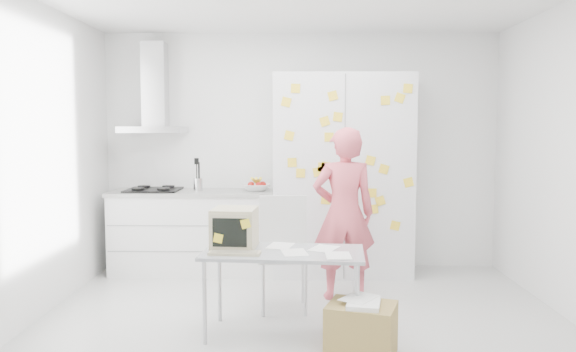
{
  "coord_description": "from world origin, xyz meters",
  "views": [
    {
      "loc": [
        -0.07,
        -4.5,
        1.63
      ],
      "look_at": [
        -0.14,
        0.76,
        1.17
      ],
      "focal_mm": 35.0,
      "sensor_mm": 36.0,
      "label": 1
    }
  ],
  "objects_px": {
    "chair": "(283,245)",
    "person": "(344,214)",
    "desk": "(252,239)",
    "cardboard_box": "(361,329)"
  },
  "relations": [
    {
      "from": "chair",
      "to": "person",
      "type": "bearing_deg",
      "value": 22.48
    },
    {
      "from": "desk",
      "to": "cardboard_box",
      "type": "xyz_separation_m",
      "value": [
        0.81,
        -0.46,
        -0.56
      ]
    },
    {
      "from": "person",
      "to": "cardboard_box",
      "type": "relative_size",
      "value": 2.9
    },
    {
      "from": "desk",
      "to": "chair",
      "type": "xyz_separation_m",
      "value": [
        0.23,
        0.63,
        -0.18
      ]
    },
    {
      "from": "person",
      "to": "desk",
      "type": "xyz_separation_m",
      "value": [
        -0.8,
        -0.9,
        -0.06
      ]
    },
    {
      "from": "desk",
      "to": "chair",
      "type": "distance_m",
      "value": 0.7
    },
    {
      "from": "person",
      "to": "desk",
      "type": "bearing_deg",
      "value": 43.72
    },
    {
      "from": "person",
      "to": "chair",
      "type": "xyz_separation_m",
      "value": [
        -0.57,
        -0.27,
        -0.25
      ]
    },
    {
      "from": "desk",
      "to": "cardboard_box",
      "type": "bearing_deg",
      "value": -24.62
    },
    {
      "from": "chair",
      "to": "cardboard_box",
      "type": "distance_m",
      "value": 1.29
    }
  ]
}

